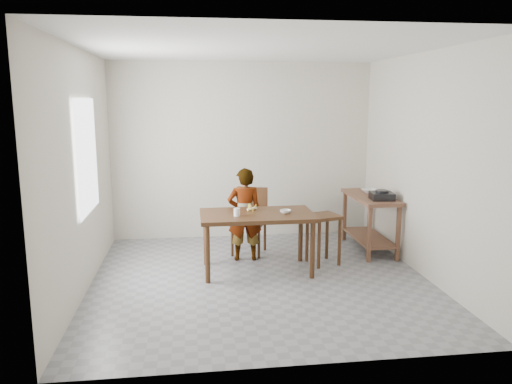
{
  "coord_description": "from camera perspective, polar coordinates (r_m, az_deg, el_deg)",
  "views": [
    {
      "loc": [
        -0.8,
        -5.66,
        2.14
      ],
      "look_at": [
        0.0,
        0.4,
        1.0
      ],
      "focal_mm": 35.0,
      "sensor_mm": 36.0,
      "label": 1
    }
  ],
  "objects": [
    {
      "name": "wall_front",
      "position": [
        3.81,
        4.74,
        -1.43
      ],
      "size": [
        4.0,
        0.04,
        2.7
      ],
      "primitive_type": "cube",
      "color": "beige",
      "rests_on": "ground"
    },
    {
      "name": "ceiling",
      "position": [
        5.75,
        0.54,
        16.35
      ],
      "size": [
        4.0,
        4.0,
        0.04
      ],
      "primitive_type": "cube",
      "color": "white",
      "rests_on": "wall_back"
    },
    {
      "name": "wall_left",
      "position": [
        5.85,
        -19.5,
        2.19
      ],
      "size": [
        0.04,
        4.0,
        2.7
      ],
      "primitive_type": "cube",
      "color": "beige",
      "rests_on": "ground"
    },
    {
      "name": "floor",
      "position": [
        6.11,
        0.5,
        -10.13
      ],
      "size": [
        4.0,
        4.0,
        0.04
      ],
      "primitive_type": "cube",
      "color": "gray",
      "rests_on": "ground"
    },
    {
      "name": "banana",
      "position": [
        6.33,
        -0.47,
        -1.88
      ],
      "size": [
        0.18,
        0.16,
        0.05
      ],
      "primitive_type": null,
      "rotation": [
        0.0,
        0.0,
        0.44
      ],
      "color": "#DDCA49",
      "rests_on": "dining_table"
    },
    {
      "name": "dining_chair",
      "position": [
        6.98,
        -0.83,
        -3.41
      ],
      "size": [
        0.57,
        0.57,
        0.91
      ],
      "primitive_type": null,
      "rotation": [
        0.0,
        0.0,
        -0.37
      ],
      "color": "#402613",
      "rests_on": "floor"
    },
    {
      "name": "glass_tumbler",
      "position": [
        6.03,
        -2.2,
        -2.31
      ],
      "size": [
        0.09,
        0.09,
        0.1
      ],
      "primitive_type": "cylinder",
      "rotation": [
        0.0,
        0.0,
        0.18
      ],
      "color": "white",
      "rests_on": "dining_table"
    },
    {
      "name": "wall_back",
      "position": [
        7.76,
        -1.56,
        4.72
      ],
      "size": [
        4.0,
        0.04,
        2.7
      ],
      "primitive_type": "cube",
      "color": "beige",
      "rests_on": "ground"
    },
    {
      "name": "child",
      "position": [
        6.66,
        -1.32,
        -2.58
      ],
      "size": [
        0.47,
        0.31,
        1.25
      ],
      "primitive_type": "imported",
      "rotation": [
        0.0,
        0.0,
        3.11
      ],
      "color": "white",
      "rests_on": "floor"
    },
    {
      "name": "serving_bowl",
      "position": [
        7.42,
        12.88,
        0.12
      ],
      "size": [
        0.28,
        0.28,
        0.06
      ],
      "primitive_type": "imported",
      "rotation": [
        0.0,
        0.0,
        0.25
      ],
      "color": "silver",
      "rests_on": "prep_counter"
    },
    {
      "name": "wall_right",
      "position": [
        6.37,
        18.83,
        2.87
      ],
      "size": [
        0.04,
        4.0,
        2.7
      ],
      "primitive_type": "cube",
      "color": "beige",
      "rests_on": "ground"
    },
    {
      "name": "window_pane",
      "position": [
        6.01,
        -18.74,
        3.89
      ],
      "size": [
        0.02,
        1.1,
        1.3
      ],
      "primitive_type": "cube",
      "color": "white",
      "rests_on": "wall_left"
    },
    {
      "name": "small_bowl",
      "position": [
        6.18,
        3.37,
        -2.24
      ],
      "size": [
        0.16,
        0.16,
        0.04
      ],
      "primitive_type": "imported",
      "rotation": [
        0.0,
        0.0,
        0.13
      ],
      "color": "silver",
      "rests_on": "dining_table"
    },
    {
      "name": "dining_table",
      "position": [
        6.27,
        0.12,
        -5.79
      ],
      "size": [
        1.4,
        0.8,
        0.75
      ],
      "primitive_type": null,
      "color": "#402613",
      "rests_on": "floor"
    },
    {
      "name": "stool",
      "position": [
        6.64,
        7.68,
        -5.36
      ],
      "size": [
        0.46,
        0.46,
        0.66
      ],
      "primitive_type": null,
      "rotation": [
        0.0,
        0.0,
        0.28
      ],
      "color": "#402613",
      "rests_on": "floor"
    },
    {
      "name": "prep_counter",
      "position": [
        7.33,
        12.85,
        -3.44
      ],
      "size": [
        0.5,
        1.2,
        0.8
      ],
      "primitive_type": null,
      "color": "brown",
      "rests_on": "floor"
    },
    {
      "name": "gas_burner",
      "position": [
        6.97,
        14.19,
        -0.44
      ],
      "size": [
        0.33,
        0.33,
        0.1
      ],
      "primitive_type": "cube",
      "rotation": [
        0.0,
        0.0,
        -0.12
      ],
      "color": "black",
      "rests_on": "prep_counter"
    }
  ]
}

